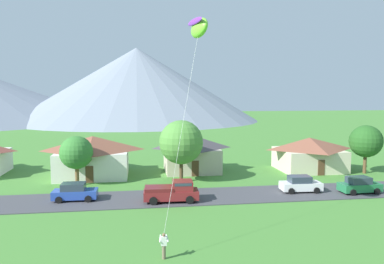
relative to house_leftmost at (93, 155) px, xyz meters
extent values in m
cube|color=#424247|center=(9.11, -11.52, -2.58)|extent=(160.00, 6.27, 0.08)
cone|color=gray|center=(5.55, 99.23, 11.28)|extent=(92.97, 92.97, 27.79)
cube|color=silver|center=(0.00, 0.00, -0.99)|extent=(8.62, 7.83, 3.26)
pyramid|color=brown|center=(0.00, 0.00, 1.54)|extent=(9.31, 8.45, 1.79)
cube|color=brown|center=(0.00, -3.93, -1.62)|extent=(0.90, 0.06, 2.00)
cube|color=beige|center=(28.63, -0.65, -1.18)|extent=(8.09, 6.93, 2.87)
pyramid|color=brown|center=(28.63, -0.65, 1.04)|extent=(8.74, 7.49, 1.58)
cube|color=brown|center=(28.63, -4.14, -1.62)|extent=(0.90, 0.06, 2.00)
cube|color=beige|center=(12.71, 0.80, -1.04)|extent=(7.04, 6.23, 3.15)
pyramid|color=#474247|center=(12.71, 0.80, 1.39)|extent=(7.60, 6.73, 1.73)
cube|color=brown|center=(12.71, -2.33, -1.62)|extent=(0.90, 0.06, 2.00)
cylinder|color=#4C3823|center=(10.62, -4.99, -1.21)|extent=(0.44, 0.44, 2.81)
sphere|color=#4C8938|center=(10.62, -4.99, 2.12)|extent=(5.15, 5.15, 5.15)
cylinder|color=brown|center=(-1.25, -4.86, -1.43)|extent=(0.44, 0.44, 2.37)
sphere|color=#33752D|center=(-1.25, -4.86, 1.15)|extent=(3.74, 3.74, 3.74)
cylinder|color=brown|center=(34.89, -3.69, -1.29)|extent=(0.44, 0.44, 2.66)
sphere|color=#23561E|center=(34.89, -3.69, 1.61)|extent=(4.17, 4.17, 4.17)
cube|color=white|center=(22.57, -11.35, -1.94)|extent=(4.28, 2.00, 0.80)
cube|color=#2D3847|center=(22.42, -11.35, -1.20)|extent=(2.28, 1.69, 0.68)
cylinder|color=black|center=(23.97, -10.50, -2.22)|extent=(0.65, 0.27, 0.64)
cylinder|color=black|center=(23.88, -12.34, -2.22)|extent=(0.65, 0.27, 0.64)
cylinder|color=black|center=(21.27, -10.37, -2.22)|extent=(0.65, 0.27, 0.64)
cylinder|color=black|center=(21.18, -12.21, -2.22)|extent=(0.65, 0.27, 0.64)
cube|color=#2847A8|center=(-0.47, -11.16, -1.94)|extent=(4.24, 1.90, 0.80)
cube|color=#2D3847|center=(-0.62, -11.16, -1.20)|extent=(2.24, 1.63, 0.68)
cylinder|color=black|center=(0.90, -10.27, -2.22)|extent=(0.65, 0.25, 0.64)
cylinder|color=black|center=(0.85, -12.11, -2.22)|extent=(0.65, 0.25, 0.64)
cylinder|color=black|center=(-1.80, -10.21, -2.22)|extent=(0.65, 0.25, 0.64)
cylinder|color=black|center=(-1.84, -12.05, -2.22)|extent=(0.65, 0.25, 0.64)
cube|color=#237042|center=(28.47, -12.66, -1.94)|extent=(4.25, 1.93, 0.80)
cube|color=#2D3847|center=(28.32, -12.67, -1.20)|extent=(2.25, 1.65, 0.68)
cylinder|color=black|center=(29.79, -11.70, -2.22)|extent=(0.65, 0.26, 0.64)
cylinder|color=black|center=(29.85, -13.54, -2.22)|extent=(0.65, 0.26, 0.64)
cylinder|color=black|center=(27.09, -11.79, -2.22)|extent=(0.65, 0.26, 0.64)
cylinder|color=black|center=(27.15, -13.62, -2.22)|extent=(0.65, 0.26, 0.64)
cube|color=maroon|center=(8.71, -12.94, -1.86)|extent=(5.29, 2.23, 0.84)
cube|color=maroon|center=(9.80, -12.99, -0.99)|extent=(1.98, 1.92, 0.90)
cube|color=#2D3847|center=(9.80, -12.99, -0.72)|extent=(1.70, 1.95, 0.28)
cube|color=maroon|center=(7.56, -12.89, -1.26)|extent=(2.79, 2.08, 0.36)
cylinder|color=black|center=(10.45, -12.00, -2.16)|extent=(0.77, 0.31, 0.76)
cylinder|color=black|center=(10.36, -14.04, -2.16)|extent=(0.77, 0.31, 0.76)
cylinder|color=black|center=(7.05, -11.85, -2.16)|extent=(0.77, 0.31, 0.76)
cylinder|color=black|center=(6.96, -13.88, -2.16)|extent=(0.77, 0.31, 0.76)
cylinder|color=#70604C|center=(7.15, -25.18, -2.18)|extent=(0.24, 0.24, 0.88)
cube|color=white|center=(7.15, -25.18, -1.45)|extent=(0.36, 0.22, 0.58)
sphere|color=brown|center=(7.15, -25.18, -1.05)|extent=(0.21, 0.21, 0.21)
cylinder|color=white|center=(6.93, -25.12, -1.31)|extent=(0.18, 0.55, 0.37)
cylinder|color=white|center=(7.37, -25.12, -1.31)|extent=(0.18, 0.55, 0.37)
ellipsoid|color=#72D133|center=(10.14, -20.61, 12.48)|extent=(1.63, 2.61, 1.58)
ellipsoid|color=purple|center=(9.80, -20.69, 12.92)|extent=(0.94, 2.48, 0.55)
cylinder|color=silver|center=(8.64, -22.89, 5.71)|extent=(3.02, 4.60, 13.56)
camera|label=1|loc=(5.63, -47.76, 7.80)|focal=34.87mm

